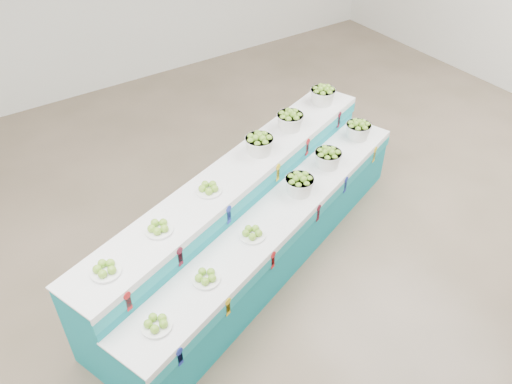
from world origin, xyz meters
TOP-DOWN VIEW (x-y plane):
  - ground at (0.00, 0.00)m, footprint 10.00×10.00m
  - display_stand at (-0.61, 0.36)m, footprint 4.31×2.43m
  - plate_lower_left at (-2.13, -0.46)m, footprint 0.33×0.33m
  - plate_lower_mid at (-1.56, -0.25)m, footprint 0.33×0.33m
  - plate_lower_right at (-0.92, -0.03)m, footprint 0.33×0.33m
  - basket_lower_left at (-0.14, 0.25)m, footprint 0.39×0.39m
  - basket_lower_mid at (0.42, 0.45)m, footprint 0.39×0.39m
  - basket_lower_right at (1.10, 0.69)m, footprint 0.39×0.39m
  - plate_upper_left at (-2.30, 0.03)m, footprint 0.33×0.33m
  - plate_upper_mid at (-1.73, 0.24)m, footprint 0.33×0.33m
  - plate_upper_right at (-1.09, 0.46)m, footprint 0.33×0.33m
  - basket_upper_left at (-0.31, 0.74)m, footprint 0.39×0.39m
  - basket_upper_mid at (0.24, 0.94)m, footprint 0.39×0.39m
  - basket_upper_right at (0.93, 1.18)m, footprint 0.39×0.39m

SIDE VIEW (x-z plane):
  - ground at x=0.00m, z-range 0.00..0.00m
  - display_stand at x=-0.61m, z-range 0.00..1.02m
  - plate_lower_left at x=-2.13m, z-range 0.72..0.82m
  - plate_lower_mid at x=-1.56m, z-range 0.72..0.82m
  - plate_lower_right at x=-0.92m, z-range 0.72..0.82m
  - basket_lower_left at x=-0.14m, z-range 0.72..0.94m
  - basket_lower_mid at x=0.42m, z-range 0.72..0.94m
  - basket_lower_right at x=1.10m, z-range 0.72..0.94m
  - plate_upper_left at x=-2.30m, z-range 1.02..1.12m
  - plate_upper_mid at x=-1.73m, z-range 1.02..1.12m
  - plate_upper_right at x=-1.09m, z-range 1.02..1.12m
  - basket_upper_left at x=-0.31m, z-range 1.02..1.24m
  - basket_upper_mid at x=0.24m, z-range 1.02..1.24m
  - basket_upper_right at x=0.93m, z-range 1.02..1.24m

